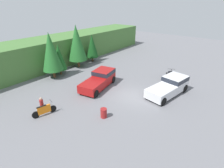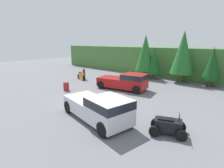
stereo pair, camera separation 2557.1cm
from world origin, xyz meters
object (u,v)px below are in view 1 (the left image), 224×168
object	(u,v)px
quad_atv	(171,76)
pickup_truck_red	(100,79)
rider_person	(42,105)
pickup_truck_second	(170,86)
steel_barrel	(104,113)
dirt_bike	(44,110)

from	to	relation	value
quad_atv	pickup_truck_red	bearing A→B (deg)	118.08
quad_atv	rider_person	xyz separation A→B (m)	(-14.88, 6.40, 0.39)
pickup_truck_second	steel_barrel	bearing A→B (deg)	170.37
dirt_bike	quad_atv	bearing A→B (deg)	-8.81
rider_person	steel_barrel	world-z (taller)	rider_person
pickup_truck_second	rider_person	size ratio (longest dim) A/B	3.58
quad_atv	dirt_bike	bearing A→B (deg)	135.26
dirt_bike	quad_atv	distance (m)	16.12
pickup_truck_red	dirt_bike	distance (m)	7.59
pickup_truck_red	steel_barrel	xyz separation A→B (m)	(-4.54, -4.46, -0.52)
pickup_truck_red	dirt_bike	bearing A→B (deg)	168.80
pickup_truck_red	rider_person	world-z (taller)	pickup_truck_red
steel_barrel	quad_atv	bearing A→B (deg)	-7.18
pickup_truck_red	rider_person	distance (m)	7.49
pickup_truck_second	quad_atv	size ratio (longest dim) A/B	2.52
pickup_truck_second	quad_atv	bearing A→B (deg)	28.97
pickup_truck_second	steel_barrel	size ratio (longest dim) A/B	6.53
pickup_truck_second	dirt_bike	xyz separation A→B (m)	(-10.98, 7.32, -0.46)
pickup_truck_second	rider_person	xyz separation A→B (m)	(-10.88, 7.76, -0.09)
rider_person	steel_barrel	xyz separation A→B (m)	(2.95, -4.90, -0.43)
pickup_truck_red	pickup_truck_second	world-z (taller)	same
quad_atv	pickup_truck_second	bearing A→B (deg)	175.72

